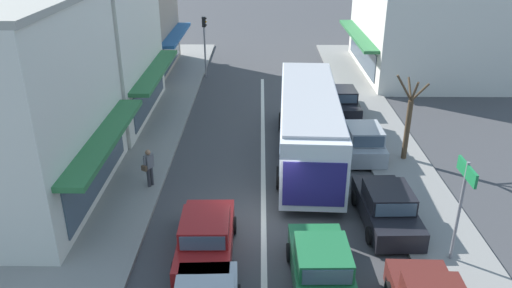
{
  "coord_description": "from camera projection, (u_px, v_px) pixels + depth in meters",
  "views": [
    {
      "loc": [
        -0.14,
        -15.72,
        10.18
      ],
      "look_at": [
        -0.32,
        4.24,
        1.2
      ],
      "focal_mm": 35.0,
      "sensor_mm": 36.0,
      "label": 1
    }
  ],
  "objects": [
    {
      "name": "ground_plane",
      "position": [
        264.0,
        220.0,
        18.51
      ],
      "size": [
        140.0,
        140.0,
        0.0
      ],
      "primitive_type": "plane",
      "color": "#3F3F42"
    },
    {
      "name": "lane_centre_line",
      "position": [
        263.0,
        171.0,
        22.16
      ],
      "size": [
        0.2,
        28.0,
        0.01
      ],
      "primitive_type": "cube",
      "color": "silver",
      "rests_on": "ground"
    },
    {
      "name": "sidewalk_left",
      "position": [
        122.0,
        150.0,
        24.01
      ],
      "size": [
        5.2,
        44.0,
        0.14
      ],
      "primitive_type": "cube",
      "color": "gray",
      "rests_on": "ground"
    },
    {
      "name": "kerb_right",
      "position": [
        392.0,
        151.0,
        23.9
      ],
      "size": [
        2.8,
        44.0,
        0.12
      ],
      "primitive_type": "cube",
      "color": "gray",
      "rests_on": "ground"
    },
    {
      "name": "shopfront_mid_block",
      "position": [
        73.0,
        48.0,
        26.68
      ],
      "size": [
        8.83,
        9.28,
        7.82
      ],
      "color": "silver",
      "rests_on": "ground"
    },
    {
      "name": "shopfront_far_end",
      "position": [
        118.0,
        13.0,
        35.05
      ],
      "size": [
        8.15,
        8.79,
        8.44
      ],
      "color": "gray",
      "rests_on": "ground"
    },
    {
      "name": "building_right_far",
      "position": [
        427.0,
        12.0,
        34.89
      ],
      "size": [
        9.56,
        11.49,
        8.55
      ],
      "color": "silver",
      "rests_on": "ground"
    },
    {
      "name": "city_bus",
      "position": [
        309.0,
        121.0,
        22.59
      ],
      "size": [
        3.11,
        10.96,
        3.23
      ],
      "color": "silver",
      "rests_on": "ground"
    },
    {
      "name": "sedan_adjacent_lane_lead",
      "position": [
        322.0,
        269.0,
        14.89
      ],
      "size": [
        1.96,
        4.23,
        1.47
      ],
      "color": "#1E6638",
      "rests_on": "ground"
    },
    {
      "name": "sedan_adjacent_lane_trail",
      "position": [
        206.0,
        238.0,
        16.33
      ],
      "size": [
        1.95,
        4.23,
        1.47
      ],
      "color": "maroon",
      "rests_on": "ground"
    },
    {
      "name": "parked_sedan_kerb_second",
      "position": [
        387.0,
        207.0,
        18.08
      ],
      "size": [
        2.0,
        4.25,
        1.47
      ],
      "color": "black",
      "rests_on": "ground"
    },
    {
      "name": "parked_hatchback_kerb_third",
      "position": [
        362.0,
        142.0,
        23.34
      ],
      "size": [
        1.85,
        3.72,
        1.54
      ],
      "color": "#9EA3A8",
      "rests_on": "ground"
    },
    {
      "name": "parked_sedan_kerb_rear",
      "position": [
        341.0,
        102.0,
        28.59
      ],
      "size": [
        1.94,
        4.22,
        1.47
      ],
      "color": "black",
      "rests_on": "ground"
    },
    {
      "name": "traffic_light_downstreet",
      "position": [
        205.0,
        37.0,
        34.32
      ],
      "size": [
        0.33,
        0.24,
        4.2
      ],
      "color": "gray",
      "rests_on": "ground"
    },
    {
      "name": "directional_road_sign",
      "position": [
        464.0,
        190.0,
        15.2
      ],
      "size": [
        0.1,
        1.4,
        3.6
      ],
      "color": "gray",
      "rests_on": "ground"
    },
    {
      "name": "street_tree_right",
      "position": [
        408.0,
        122.0,
        22.36
      ],
      "size": [
        1.5,
        1.49,
        4.11
      ],
      "color": "brown",
      "rests_on": "ground"
    },
    {
      "name": "pedestrian_with_handbag_near",
      "position": [
        149.0,
        166.0,
        20.26
      ],
      "size": [
        0.46,
        0.63,
        1.63
      ],
      "color": "#333338",
      "rests_on": "sidewalk_left"
    }
  ]
}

